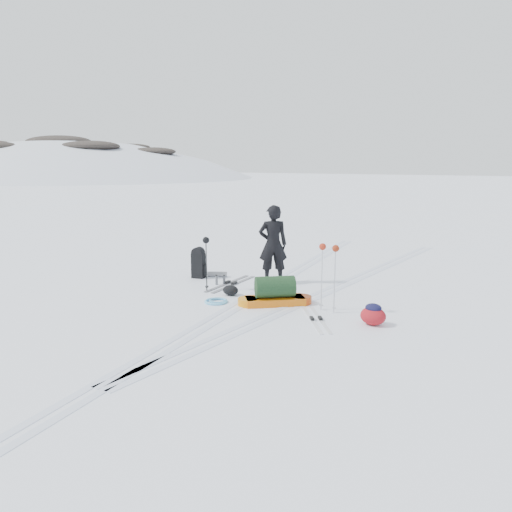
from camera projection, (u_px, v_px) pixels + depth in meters
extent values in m
plane|color=white|center=(249.00, 299.00, 11.27)|extent=(200.00, 200.00, 0.00)
ellipsoid|color=white|center=(76.00, 381.00, 98.96)|extent=(143.00, 121.00, 93.50)
ellipsoid|color=black|center=(59.00, 142.00, 90.18)|extent=(13.00, 10.00, 2.20)
ellipsoid|color=black|center=(90.00, 146.00, 78.70)|extent=(10.40, 8.00, 1.76)
ellipsoid|color=black|center=(34.00, 148.00, 100.73)|extent=(9.10, 7.00, 1.54)
ellipsoid|color=black|center=(131.00, 147.00, 93.95)|extent=(7.80, 6.00, 1.32)
ellipsoid|color=black|center=(153.00, 152.00, 82.97)|extent=(8.32, 6.40, 1.41)
cube|color=silver|center=(244.00, 298.00, 11.32)|extent=(1.40, 17.97, 0.01)
cube|color=silver|center=(253.00, 300.00, 11.21)|extent=(1.40, 17.97, 0.01)
cube|color=silver|center=(333.00, 286.00, 12.40)|extent=(2.09, 13.88, 0.01)
cube|color=silver|center=(342.00, 287.00, 12.29)|extent=(2.09, 13.88, 0.01)
imported|color=black|center=(273.00, 244.00, 12.57)|extent=(0.87, 0.81, 2.00)
cube|color=orange|center=(275.00, 301.00, 10.86)|extent=(1.33, 1.19, 0.16)
cylinder|color=#C13E0B|center=(301.00, 300.00, 10.94)|extent=(0.65, 0.65, 0.16)
cylinder|color=orange|center=(248.00, 302.00, 10.77)|extent=(0.65, 0.65, 0.16)
cylinder|color=black|center=(275.00, 287.00, 10.80)|extent=(0.96, 0.88, 0.47)
cube|color=black|center=(198.00, 266.00, 13.25)|extent=(0.36, 0.28, 0.65)
cylinder|color=black|center=(198.00, 253.00, 13.18)|extent=(0.35, 0.27, 0.32)
cube|color=black|center=(204.00, 270.00, 13.23)|extent=(0.10, 0.18, 0.28)
cylinder|color=gray|center=(217.00, 274.00, 13.42)|extent=(0.53, 0.34, 0.14)
cylinder|color=black|center=(207.00, 266.00, 11.95)|extent=(0.02, 0.02, 1.21)
cylinder|color=black|center=(206.00, 266.00, 11.87)|extent=(0.02, 0.02, 1.21)
torus|color=black|center=(207.00, 286.00, 12.05)|extent=(0.09, 0.09, 0.01)
torus|color=black|center=(207.00, 287.00, 11.97)|extent=(0.09, 0.09, 0.01)
sphere|color=black|center=(206.00, 240.00, 11.79)|extent=(0.16, 0.16, 0.16)
cylinder|color=silver|center=(322.00, 279.00, 10.33)|extent=(0.02, 0.02, 1.33)
cylinder|color=#B2B3B9|center=(335.00, 281.00, 10.13)|extent=(0.02, 0.02, 1.33)
torus|color=#9EA0A4|center=(321.00, 305.00, 10.44)|extent=(0.10, 0.10, 0.01)
torus|color=#B5B9BD|center=(334.00, 308.00, 10.24)|extent=(0.10, 0.10, 0.01)
sphere|color=maroon|center=(323.00, 247.00, 10.20)|extent=(0.14, 0.14, 0.14)
sphere|color=maroon|center=(336.00, 248.00, 10.01)|extent=(0.14, 0.14, 0.14)
cube|color=gray|center=(234.00, 284.00, 12.58)|extent=(0.12, 1.97, 0.02)
cube|color=gray|center=(228.00, 283.00, 12.67)|extent=(0.12, 1.97, 0.02)
cube|color=black|center=(234.00, 283.00, 12.57)|extent=(0.08, 0.20, 0.05)
cube|color=black|center=(228.00, 282.00, 12.67)|extent=(0.08, 0.20, 0.05)
cube|color=silver|center=(312.00, 320.00, 9.78)|extent=(1.01, 1.44, 0.01)
cube|color=silver|center=(320.00, 320.00, 9.80)|extent=(1.01, 1.44, 0.01)
cube|color=black|center=(312.00, 318.00, 9.78)|extent=(0.15, 0.18, 0.05)
cube|color=black|center=(320.00, 318.00, 9.79)|extent=(0.15, 0.18, 0.05)
torus|color=#63C3F0|center=(216.00, 301.00, 11.00)|extent=(0.59, 0.59, 0.05)
torus|color=#57AAD5|center=(218.00, 300.00, 11.02)|extent=(0.46, 0.46, 0.05)
ellipsoid|color=maroon|center=(373.00, 316.00, 9.48)|extent=(0.61, 0.57, 0.35)
ellipsoid|color=black|center=(373.00, 308.00, 9.45)|extent=(0.40, 0.38, 0.17)
cylinder|color=slate|center=(217.00, 280.00, 12.54)|extent=(0.06, 0.06, 0.23)
cylinder|color=#515258|center=(224.00, 280.00, 12.60)|extent=(0.06, 0.06, 0.21)
cylinder|color=black|center=(216.00, 275.00, 12.52)|extent=(0.06, 0.06, 0.03)
cylinder|color=black|center=(224.00, 276.00, 12.58)|extent=(0.06, 0.06, 0.03)
ellipsoid|color=black|center=(231.00, 290.00, 11.58)|extent=(0.46, 0.40, 0.24)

